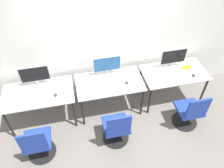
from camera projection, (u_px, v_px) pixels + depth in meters
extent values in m
plane|color=slate|center=(114.00, 121.00, 4.32)|extent=(20.00, 20.00, 0.00)
cube|color=silver|center=(104.00, 37.00, 3.92)|extent=(12.00, 0.05, 2.80)
cube|color=silver|center=(38.00, 94.00, 3.86)|extent=(1.24, 0.71, 0.02)
cylinder|color=black|center=(9.00, 125.00, 3.82)|extent=(0.04, 0.04, 0.71)
cylinder|color=black|center=(74.00, 114.00, 3.99)|extent=(0.04, 0.04, 0.71)
cylinder|color=black|center=(13.00, 100.00, 4.24)|extent=(0.04, 0.04, 0.71)
cylinder|color=black|center=(72.00, 91.00, 4.42)|extent=(0.04, 0.04, 0.71)
cylinder|color=#B2B2B7|center=(38.00, 85.00, 3.99)|extent=(0.15, 0.15, 0.01)
cylinder|color=#B2B2B7|center=(37.00, 82.00, 3.95)|extent=(0.04, 0.04, 0.10)
cube|color=#B2B2B7|center=(35.00, 74.00, 3.82)|extent=(0.51, 0.01, 0.32)
cube|color=black|center=(34.00, 74.00, 3.81)|extent=(0.49, 0.01, 0.29)
cube|color=silver|center=(38.00, 98.00, 3.76)|extent=(0.44, 0.14, 0.02)
ellipsoid|color=#333333|center=(55.00, 95.00, 3.80)|extent=(0.06, 0.09, 0.03)
cylinder|color=black|center=(42.00, 152.00, 3.83)|extent=(0.48, 0.48, 0.03)
cylinder|color=black|center=(40.00, 146.00, 3.70)|extent=(0.04, 0.04, 0.34)
cube|color=navy|center=(37.00, 140.00, 3.56)|extent=(0.44, 0.44, 0.05)
cube|color=navy|center=(33.00, 143.00, 3.25)|extent=(0.40, 0.04, 0.44)
cube|color=silver|center=(110.00, 82.00, 4.06)|extent=(1.24, 0.71, 0.02)
cylinder|color=black|center=(83.00, 113.00, 4.02)|extent=(0.04, 0.04, 0.71)
cylinder|color=black|center=(142.00, 102.00, 4.20)|extent=(0.04, 0.04, 0.71)
cylinder|color=black|center=(79.00, 90.00, 4.44)|extent=(0.04, 0.04, 0.71)
cylinder|color=black|center=(133.00, 81.00, 4.62)|extent=(0.04, 0.04, 0.71)
cylinder|color=#B2B2B7|center=(107.00, 74.00, 4.20)|extent=(0.15, 0.15, 0.01)
cylinder|color=#B2B2B7|center=(107.00, 72.00, 4.16)|extent=(0.04, 0.04, 0.10)
cube|color=#B2B2B7|center=(107.00, 64.00, 4.02)|extent=(0.51, 0.01, 0.32)
cube|color=navy|center=(107.00, 64.00, 4.01)|extent=(0.49, 0.01, 0.29)
cube|color=silver|center=(110.00, 85.00, 3.99)|extent=(0.44, 0.14, 0.02)
ellipsoid|color=#333333|center=(127.00, 83.00, 4.02)|extent=(0.06, 0.09, 0.03)
cylinder|color=black|center=(116.00, 137.00, 4.04)|extent=(0.48, 0.48, 0.03)
cylinder|color=black|center=(116.00, 131.00, 3.91)|extent=(0.04, 0.04, 0.34)
cube|color=navy|center=(116.00, 125.00, 3.77)|extent=(0.44, 0.44, 0.05)
cube|color=navy|center=(119.00, 126.00, 3.46)|extent=(0.40, 0.04, 0.44)
cube|color=silver|center=(174.00, 72.00, 4.27)|extent=(1.24, 0.71, 0.02)
cylinder|color=black|center=(150.00, 101.00, 4.22)|extent=(0.04, 0.04, 0.71)
cylinder|color=black|center=(203.00, 92.00, 4.40)|extent=(0.04, 0.04, 0.71)
cylinder|color=black|center=(140.00, 80.00, 4.64)|extent=(0.04, 0.04, 0.71)
cylinder|color=black|center=(189.00, 72.00, 4.82)|extent=(0.04, 0.04, 0.71)
cylinder|color=#B2B2B7|center=(171.00, 67.00, 4.36)|extent=(0.15, 0.15, 0.01)
cylinder|color=#B2B2B7|center=(172.00, 65.00, 4.32)|extent=(0.04, 0.04, 0.10)
cube|color=#B2B2B7|center=(174.00, 56.00, 4.18)|extent=(0.51, 0.01, 0.32)
cube|color=black|center=(174.00, 57.00, 4.18)|extent=(0.49, 0.01, 0.29)
cube|color=silver|center=(178.00, 77.00, 4.13)|extent=(0.44, 0.14, 0.02)
ellipsoid|color=#333333|center=(194.00, 76.00, 4.16)|extent=(0.06, 0.09, 0.03)
cylinder|color=black|center=(184.00, 121.00, 4.29)|extent=(0.48, 0.48, 0.03)
cylinder|color=black|center=(186.00, 115.00, 4.16)|extent=(0.04, 0.04, 0.34)
cube|color=navy|center=(189.00, 109.00, 4.03)|extent=(0.44, 0.44, 0.05)
cube|color=navy|center=(198.00, 109.00, 3.71)|extent=(0.40, 0.04, 0.44)
cube|color=yellow|center=(187.00, 67.00, 4.30)|extent=(0.16, 0.03, 0.08)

